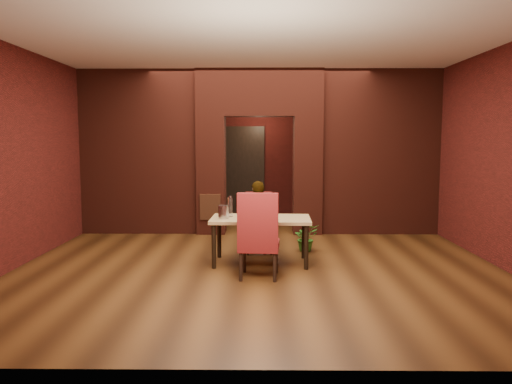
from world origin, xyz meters
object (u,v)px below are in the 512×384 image
at_px(wine_bucket, 224,212).
at_px(potted_plant, 306,238).
at_px(wine_glass_b, 265,212).
at_px(wine_glass_c, 268,210).
at_px(chair_near, 259,234).
at_px(dining_table, 261,240).
at_px(person_seated, 258,217).
at_px(wine_glass_a, 250,210).
at_px(water_bottle, 230,206).
at_px(chair_far, 259,223).

height_order(wine_bucket, potted_plant, wine_bucket).
xyz_separation_m(wine_glass_b, wine_glass_c, (0.05, 0.08, 0.02)).
bearing_deg(potted_plant, chair_near, -115.81).
distance_m(dining_table, person_seated, 0.69).
xyz_separation_m(wine_glass_a, wine_glass_b, (0.22, -0.13, -0.01)).
bearing_deg(dining_table, potted_plant, 49.62).
bearing_deg(chair_near, potted_plant, -111.69).
bearing_deg(water_bottle, wine_glass_c, -5.84).
bearing_deg(wine_glass_c, person_seated, 105.13).
xyz_separation_m(wine_glass_c, wine_bucket, (-0.66, -0.13, -0.02)).
height_order(wine_glass_b, potted_plant, wine_glass_b).
bearing_deg(dining_table, person_seated, 96.30).
xyz_separation_m(chair_near, wine_glass_a, (-0.14, 0.86, 0.20)).
distance_m(wine_glass_c, water_bottle, 0.58).
xyz_separation_m(person_seated, wine_bucket, (-0.49, -0.72, 0.19)).
relative_size(person_seated, wine_glass_c, 5.18).
height_order(chair_near, wine_glass_b, chair_near).
xyz_separation_m(person_seated, wine_glass_c, (0.16, -0.60, 0.21)).
xyz_separation_m(person_seated, wine_glass_a, (-0.11, -0.54, 0.19)).
bearing_deg(wine_glass_b, wine_bucket, -175.51).
bearing_deg(water_bottle, wine_bucket, -114.56).
relative_size(chair_near, person_seated, 0.98).
distance_m(chair_far, wine_glass_b, 0.81).
bearing_deg(potted_plant, chair_far, -170.94).
bearing_deg(potted_plant, water_bottle, -148.86).
bearing_deg(wine_glass_c, wine_bucket, -169.03).
distance_m(dining_table, water_bottle, 0.69).
relative_size(wine_glass_a, water_bottle, 0.62).
bearing_deg(person_seated, potted_plant, -160.58).
height_order(wine_glass_a, wine_glass_b, wine_glass_a).
relative_size(wine_glass_c, wine_bucket, 1.17).
xyz_separation_m(chair_near, water_bottle, (-0.44, 0.86, 0.26)).
bearing_deg(water_bottle, potted_plant, 31.14).
xyz_separation_m(chair_far, wine_glass_b, (0.08, -0.75, 0.29)).
distance_m(chair_far, water_bottle, 0.83).
bearing_deg(wine_glass_c, wine_glass_b, -121.48).
height_order(wine_glass_b, water_bottle, water_bottle).
bearing_deg(chair_far, wine_glass_b, -85.96).
xyz_separation_m(dining_table, person_seated, (-0.05, 0.64, 0.25)).
xyz_separation_m(dining_table, wine_glass_b, (0.06, -0.04, 0.44)).
xyz_separation_m(dining_table, wine_glass_a, (-0.16, 0.09, 0.44)).
height_order(dining_table, wine_glass_a, wine_glass_a).
bearing_deg(chair_far, potted_plant, 6.69).
relative_size(dining_table, chair_near, 1.26).
relative_size(person_seated, wine_glass_b, 6.56).
bearing_deg(wine_glass_c, water_bottle, 174.16).
distance_m(wine_glass_b, potted_plant, 1.24).
height_order(chair_near, potted_plant, chair_near).
xyz_separation_m(chair_near, wine_glass_b, (0.08, 0.73, 0.20)).
bearing_deg(wine_glass_b, dining_table, 148.38).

